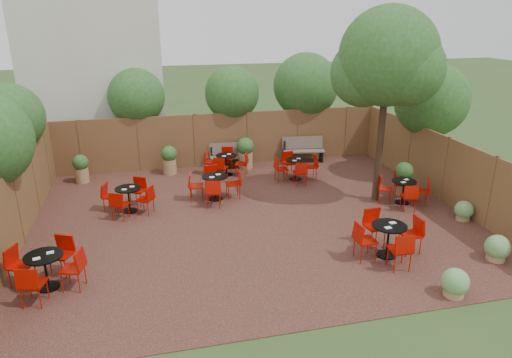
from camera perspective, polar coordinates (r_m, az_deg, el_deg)
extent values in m
plane|color=#354F23|center=(13.15, -0.39, -4.90)|extent=(80.00, 80.00, 0.00)
cube|color=#351C16|center=(13.14, -0.39, -4.86)|extent=(12.00, 10.00, 0.02)
cube|color=brown|center=(17.43, -4.15, 4.87)|extent=(12.00, 0.08, 2.00)
cube|color=brown|center=(12.90, -27.38, -2.94)|extent=(0.08, 10.00, 2.00)
cube|color=brown|center=(15.20, 22.21, 1.11)|extent=(0.08, 10.00, 2.00)
cube|color=beige|center=(19.76, -19.32, 14.47)|extent=(5.00, 4.00, 8.00)
sphere|color=#24531B|center=(15.41, -28.09, 6.68)|extent=(2.00, 2.00, 2.00)
sphere|color=#24531B|center=(17.56, -14.51, 9.79)|extent=(2.04, 2.04, 2.04)
sphere|color=#24531B|center=(17.75, -2.99, 10.50)|extent=(2.04, 2.04, 2.04)
sphere|color=#24531B|center=(18.69, 6.15, 11.37)|extent=(2.56, 2.56, 2.56)
sphere|color=#24531B|center=(16.72, 20.80, 9.09)|extent=(2.46, 2.46, 2.46)
cylinder|color=black|center=(14.19, 15.20, 6.10)|extent=(0.25, 0.25, 4.55)
sphere|color=#24531B|center=(13.87, 15.98, 14.33)|extent=(2.80, 2.80, 2.80)
sphere|color=#24531B|center=(14.04, 13.16, 12.57)|extent=(1.96, 1.96, 1.96)
sphere|color=#24531B|center=(13.76, 18.16, 12.73)|extent=(2.04, 2.04, 2.04)
cube|color=brown|center=(17.19, -3.19, 2.74)|extent=(1.50, 0.52, 0.05)
cube|color=brown|center=(17.30, -3.32, 3.77)|extent=(1.48, 0.19, 0.45)
cube|color=black|center=(17.16, -5.37, 1.86)|extent=(0.08, 0.45, 0.39)
cube|color=black|center=(17.39, -1.01, 2.18)|extent=(0.08, 0.45, 0.39)
cube|color=brown|center=(17.90, 5.92, 3.45)|extent=(1.62, 0.67, 0.05)
cube|color=brown|center=(18.01, 5.73, 4.50)|extent=(1.58, 0.32, 0.48)
cube|color=black|center=(17.75, 3.71, 2.57)|extent=(0.12, 0.48, 0.42)
cube|color=black|center=(18.21, 8.02, 2.86)|extent=(0.12, 0.48, 0.42)
cylinder|color=black|center=(11.65, 15.74, -8.98)|extent=(0.47, 0.47, 0.03)
cylinder|color=black|center=(11.48, 15.92, -7.31)|extent=(0.05, 0.05, 0.75)
cylinder|color=black|center=(11.31, 16.11, -5.56)|extent=(0.82, 0.82, 0.03)
cube|color=white|center=(11.43, 16.48, -5.19)|extent=(0.16, 0.12, 0.02)
cube|color=white|center=(11.15, 15.95, -5.78)|extent=(0.16, 0.12, 0.02)
cylinder|color=black|center=(14.06, -15.24, -3.78)|extent=(0.43, 0.43, 0.03)
cylinder|color=black|center=(13.93, -15.37, -2.48)|extent=(0.05, 0.05, 0.68)
cylinder|color=black|center=(13.80, -15.50, -1.14)|extent=(0.74, 0.74, 0.03)
cube|color=white|center=(13.86, -15.02, -0.90)|extent=(0.16, 0.14, 0.01)
cube|color=white|center=(13.69, -15.92, -1.25)|extent=(0.16, 0.14, 0.01)
cylinder|color=black|center=(14.46, -5.03, -2.43)|extent=(0.46, 0.46, 0.03)
cylinder|color=black|center=(14.33, -5.07, -1.07)|extent=(0.05, 0.05, 0.72)
cylinder|color=black|center=(14.20, -5.12, 0.34)|extent=(0.79, 0.79, 0.03)
cube|color=white|center=(14.29, -4.68, 0.57)|extent=(0.16, 0.12, 0.02)
cube|color=white|center=(14.06, -5.46, 0.23)|extent=(0.16, 0.12, 0.02)
cylinder|color=black|center=(14.82, 17.50, -2.77)|extent=(0.42, 0.42, 0.03)
cylinder|color=black|center=(14.70, 17.64, -1.54)|extent=(0.05, 0.05, 0.67)
cylinder|color=black|center=(14.58, 17.78, -0.27)|extent=(0.73, 0.73, 0.03)
cube|color=white|center=(14.69, 18.03, -0.05)|extent=(0.16, 0.14, 0.01)
cube|color=white|center=(14.43, 17.69, -0.38)|extent=(0.16, 0.14, 0.01)
cylinder|color=black|center=(16.15, 4.89, 0.01)|extent=(0.42, 0.42, 0.03)
cylinder|color=black|center=(16.04, 4.92, 1.16)|extent=(0.05, 0.05, 0.68)
cylinder|color=black|center=(15.93, 4.96, 2.35)|extent=(0.73, 0.73, 0.03)
cube|color=white|center=(16.03, 5.27, 2.53)|extent=(0.14, 0.11, 0.01)
cube|color=white|center=(15.79, 4.76, 2.27)|extent=(0.14, 0.11, 0.01)
cylinder|color=black|center=(16.57, -3.64, 0.58)|extent=(0.43, 0.43, 0.03)
cylinder|color=black|center=(16.46, -3.66, 1.72)|extent=(0.05, 0.05, 0.69)
cylinder|color=black|center=(16.35, -3.69, 2.90)|extent=(0.75, 0.75, 0.03)
cube|color=white|center=(16.44, -3.34, 3.08)|extent=(0.16, 0.14, 0.01)
cube|color=white|center=(16.22, -3.96, 2.83)|extent=(0.16, 0.14, 0.01)
cylinder|color=black|center=(10.98, -24.16, -12.02)|extent=(0.45, 0.45, 0.03)
cylinder|color=black|center=(10.80, -24.43, -10.36)|extent=(0.05, 0.05, 0.72)
cylinder|color=black|center=(10.62, -24.72, -8.62)|extent=(0.79, 0.79, 0.03)
cube|color=white|center=(10.66, -24.00, -8.27)|extent=(0.17, 0.15, 0.02)
cube|color=white|center=(10.53, -25.41, -8.85)|extent=(0.17, 0.15, 0.02)
cylinder|color=#96744B|center=(16.87, -10.55, 1.53)|extent=(0.47, 0.47, 0.54)
sphere|color=#24531B|center=(16.72, -10.65, 3.09)|extent=(0.56, 0.56, 0.56)
cylinder|color=#96744B|center=(17.16, -1.31, 2.32)|extent=(0.53, 0.53, 0.61)
sphere|color=#24531B|center=(17.01, -1.33, 4.06)|extent=(0.64, 0.64, 0.64)
cylinder|color=#96744B|center=(16.81, -20.61, 0.44)|extent=(0.44, 0.44, 0.51)
sphere|color=#24531B|center=(16.68, -20.80, 1.91)|extent=(0.53, 0.53, 0.53)
cylinder|color=#96744B|center=(15.46, 17.57, -0.80)|extent=(0.48, 0.48, 0.55)
sphere|color=#24531B|center=(15.30, 17.76, 0.91)|extent=(0.57, 0.57, 0.57)
cylinder|color=#96744B|center=(12.37, 27.42, -8.42)|extent=(0.42, 0.42, 0.19)
sphere|color=#5B8E4A|center=(12.27, 27.59, -7.43)|extent=(0.57, 0.57, 0.57)
cylinder|color=#96744B|center=(10.59, 23.15, -12.61)|extent=(0.41, 0.41, 0.19)
sphere|color=#5B8E4A|center=(10.47, 23.32, -11.53)|extent=(0.56, 0.56, 0.56)
cylinder|color=#96744B|center=(14.23, 24.11, -4.28)|extent=(0.38, 0.38, 0.17)
sphere|color=#5B8E4A|center=(14.15, 24.23, -3.49)|extent=(0.51, 0.51, 0.51)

